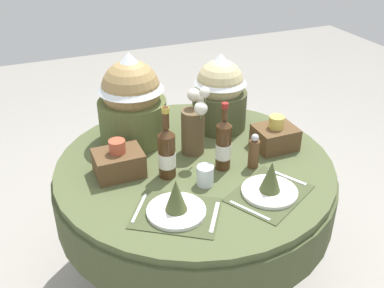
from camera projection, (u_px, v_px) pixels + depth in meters
The scene contains 13 objects.
ground at pixel (194, 274), 2.50m from camera, with size 8.00×8.00×0.00m, color #9E998E.
dining_table at pixel (195, 188), 2.21m from camera, with size 1.34×1.34×0.75m.
place_setting_left at pixel (176, 204), 1.77m from camera, with size 0.43×0.40×0.16m.
place_setting_right at pixel (270, 185), 1.89m from camera, with size 0.42×0.39×0.16m.
flower_vase at pixel (194, 125), 2.14m from camera, with size 0.13×0.18×0.37m.
wine_bottle_left at pixel (167, 152), 1.97m from camera, with size 0.08×0.08×0.34m.
wine_bottle_centre at pixel (223, 144), 2.02m from camera, with size 0.07×0.07×0.33m.
tumbler_mid at pixel (205, 176), 1.95m from camera, with size 0.08×0.08×0.09m, color silver.
pepper_mill at pixel (254, 152), 2.06m from camera, with size 0.05×0.05×0.17m.
gift_tub_back_left at pixel (131, 96), 2.20m from camera, with size 0.34×0.34×0.47m.
gift_tub_back_right at pixel (220, 90), 2.34m from camera, with size 0.29×0.29×0.41m.
woven_basket_side_left at pixel (119, 162), 2.01m from camera, with size 0.22×0.16×0.17m.
woven_basket_side_right at pixel (275, 136), 2.22m from camera, with size 0.20×0.17×0.17m.
Camera 1 is at (-0.70, -1.66, 1.88)m, focal length 41.76 mm.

